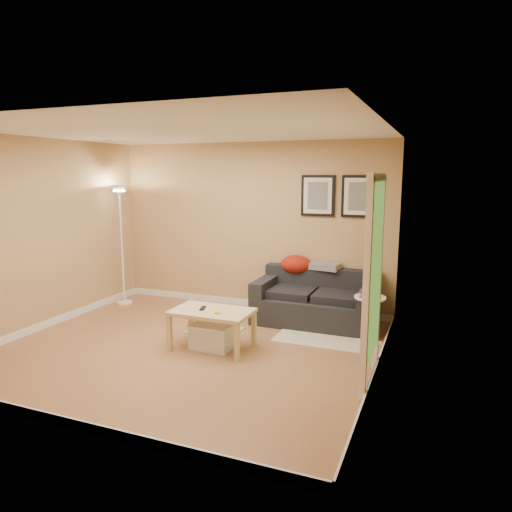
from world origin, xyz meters
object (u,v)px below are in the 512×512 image
Objects in this scene: sofa at (315,298)px; coffee_table at (212,329)px; side_table at (369,320)px; storage_bin at (213,336)px; floor_lamp at (122,248)px; book_stack at (369,293)px.

sofa is 1.76× the size of coffee_table.
coffee_table is 1.61× the size of side_table.
side_table is at bearing 47.40° from coffee_table.
floor_lamp is (-2.27, 1.26, 0.77)m from storage_bin.
coffee_table is 2.68m from floor_lamp.
storage_bin is 0.85× the size of side_table.
floor_lamp reaches higher than coffee_table.
book_stack reaches higher than side_table.
storage_bin is 2.03m from book_stack.
coffee_table is at bearing -122.93° from sofa.
storage_bin is 1.95× the size of book_stack.
coffee_table is 1.90× the size of storage_bin.
book_stack is (1.74, 0.93, 0.40)m from coffee_table.
storage_bin is 1.98m from side_table.
side_table reaches higher than coffee_table.
side_table is at bearing -4.81° from floor_lamp.
coffee_table is 0.50× the size of floor_lamp.
sofa is 6.49× the size of book_stack.
storage_bin is at bearing -28.94° from floor_lamp.
book_stack is (1.74, 0.93, 0.49)m from storage_bin.
floor_lamp is (-4.01, 0.33, 0.28)m from book_stack.
side_table is 0.31× the size of floor_lamp.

